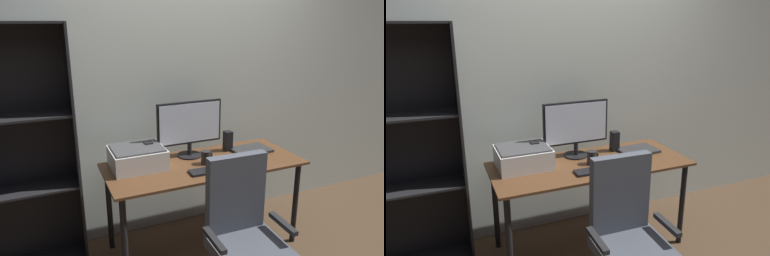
{
  "view_description": "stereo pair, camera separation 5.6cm",
  "coord_description": "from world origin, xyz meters",
  "views": [
    {
      "loc": [
        -1.13,
        -2.36,
        1.81
      ],
      "look_at": [
        -0.08,
        0.05,
        1.02
      ],
      "focal_mm": 33.45,
      "sensor_mm": 36.0,
      "label": 1
    },
    {
      "loc": [
        -1.08,
        -2.38,
        1.81
      ],
      "look_at": [
        -0.08,
        0.05,
        1.02
      ],
      "focal_mm": 33.45,
      "sensor_mm": 36.0,
      "label": 2
    }
  ],
  "objects": [
    {
      "name": "desk",
      "position": [
        0.0,
        0.0,
        0.65
      ],
      "size": [
        1.55,
        0.65,
        0.74
      ],
      "color": "#56351E",
      "rests_on": "ground"
    },
    {
      "name": "printer",
      "position": [
        -0.5,
        0.12,
        0.82
      ],
      "size": [
        0.4,
        0.34,
        0.16
      ],
      "color": "silver",
      "rests_on": "desk"
    },
    {
      "name": "office_chair",
      "position": [
        -0.05,
        -0.7,
        0.46
      ],
      "size": [
        0.54,
        0.54,
        1.01
      ],
      "rotation": [
        0.0,
        0.0,
        -0.03
      ],
      "color": "#232326",
      "rests_on": "ground"
    },
    {
      "name": "speaker_right",
      "position": [
        0.31,
        0.17,
        0.82
      ],
      "size": [
        0.06,
        0.07,
        0.17
      ],
      "primitive_type": "cube",
      "color": "black",
      "rests_on": "desk"
    },
    {
      "name": "keyboard",
      "position": [
        -0.05,
        -0.17,
        0.75
      ],
      "size": [
        0.29,
        0.12,
        0.02
      ],
      "primitive_type": "cube",
      "rotation": [
        0.0,
        0.0,
        -0.02
      ],
      "color": "black",
      "rests_on": "desk"
    },
    {
      "name": "back_wall",
      "position": [
        0.0,
        0.49,
        1.3
      ],
      "size": [
        6.4,
        0.1,
        2.6
      ],
      "primitive_type": "cube",
      "color": "beige",
      "rests_on": "ground"
    },
    {
      "name": "laptop",
      "position": [
        0.48,
        0.08,
        0.75
      ],
      "size": [
        0.33,
        0.25,
        0.02
      ],
      "primitive_type": "cube",
      "rotation": [
        0.0,
        0.0,
        0.06
      ],
      "color": "#2D2D30",
      "rests_on": "desk"
    },
    {
      "name": "ground_plane",
      "position": [
        0.0,
        0.0,
        0.0
      ],
      "size": [
        12.0,
        12.0,
        0.0
      ],
      "primitive_type": "plane",
      "color": "#4C3826"
    },
    {
      "name": "monitor",
      "position": [
        -0.05,
        0.18,
        1.0
      ],
      "size": [
        0.55,
        0.2,
        0.46
      ],
      "color": "black",
      "rests_on": "desk"
    },
    {
      "name": "speaker_left",
      "position": [
        -0.4,
        0.17,
        0.82
      ],
      "size": [
        0.06,
        0.07,
        0.17
      ],
      "primitive_type": "cube",
      "color": "black",
      "rests_on": "desk"
    },
    {
      "name": "bookshelf",
      "position": [
        -1.32,
        0.33,
        0.9
      ],
      "size": [
        0.77,
        0.28,
        1.81
      ],
      "color": "black",
      "rests_on": "ground"
    },
    {
      "name": "coffee_mug",
      "position": [
        0.0,
        -0.03,
        0.79
      ],
      "size": [
        0.09,
        0.07,
        0.11
      ],
      "color": "black",
      "rests_on": "desk"
    },
    {
      "name": "mouse",
      "position": [
        0.19,
        -0.16,
        0.76
      ],
      "size": [
        0.06,
        0.1,
        0.03
      ],
      "primitive_type": "cube",
      "rotation": [
        0.0,
        0.0,
        0.09
      ],
      "color": "black",
      "rests_on": "desk"
    }
  ]
}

